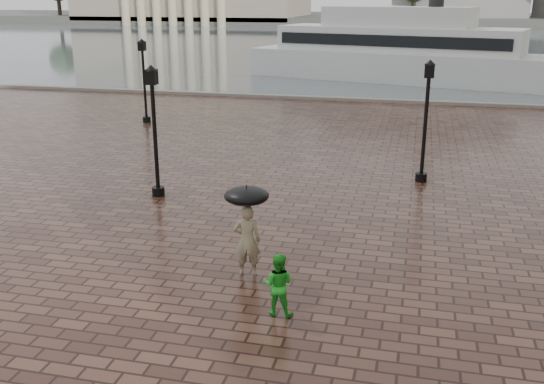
# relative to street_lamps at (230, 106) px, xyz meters

# --- Properties ---
(harbour_water) EXTENTS (240.00, 240.00, 0.00)m
(harbour_water) POSITION_rel_street_lamps_xyz_m (5.00, 76.67, -2.33)
(harbour_water) COLOR #434E51
(harbour_water) RESTS_ON ground
(quay_edge) EXTENTS (80.00, 0.60, 0.30)m
(quay_edge) POSITION_rel_street_lamps_xyz_m (5.00, 16.67, -2.33)
(quay_edge) COLOR slate
(quay_edge) RESTS_ON ground
(far_shore) EXTENTS (300.00, 60.00, 2.00)m
(far_shore) POSITION_rel_street_lamps_xyz_m (5.00, 144.67, -1.33)
(far_shore) COLOR #4C4C47
(far_shore) RESTS_ON ground
(street_lamps) EXTENTS (15.44, 12.44, 4.40)m
(street_lamps) POSITION_rel_street_lamps_xyz_m (0.00, 0.00, 0.00)
(street_lamps) COLOR black
(street_lamps) RESTS_ON ground
(adult_pedestrian) EXTENTS (0.75, 0.57, 1.86)m
(adult_pedestrian) POSITION_rel_street_lamps_xyz_m (3.81, -10.75, -1.40)
(adult_pedestrian) COLOR gray
(adult_pedestrian) RESTS_ON ground
(child_pedestrian) EXTENTS (0.70, 0.55, 1.43)m
(child_pedestrian) POSITION_rel_street_lamps_xyz_m (5.01, -12.50, -1.61)
(child_pedestrian) COLOR green
(child_pedestrian) RESTS_ON ground
(ferry_near) EXTENTS (25.30, 12.03, 8.07)m
(ferry_near) POSITION_rel_street_lamps_xyz_m (5.64, 28.05, 0.10)
(ferry_near) COLOR silver
(ferry_near) RESTS_ON ground
(umbrella) EXTENTS (1.10, 1.10, 1.19)m
(umbrella) POSITION_rel_street_lamps_xyz_m (3.81, -10.75, -0.23)
(umbrella) COLOR black
(umbrella) RESTS_ON ground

